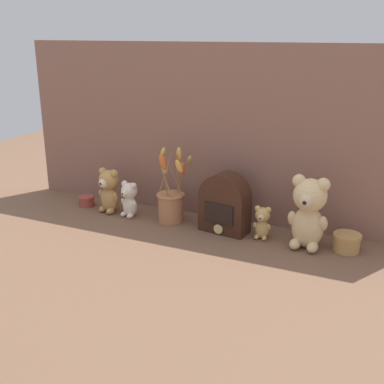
% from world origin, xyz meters
% --- Properties ---
extents(ground_plane, '(4.00, 4.00, 0.00)m').
position_xyz_m(ground_plane, '(0.00, 0.00, 0.00)').
color(ground_plane, brown).
extents(backdrop_wall, '(1.77, 0.02, 0.74)m').
position_xyz_m(backdrop_wall, '(0.00, 0.17, 0.37)').
color(backdrop_wall, '#845B4C').
rests_on(backdrop_wall, ground).
extents(teddy_bear_large, '(0.15, 0.14, 0.28)m').
position_xyz_m(teddy_bear_large, '(0.48, 0.00, 0.15)').
color(teddy_bear_large, '#DBBC84').
rests_on(teddy_bear_large, ground).
extents(teddy_bear_medium, '(0.11, 0.10, 0.20)m').
position_xyz_m(teddy_bear_medium, '(-0.41, 0.02, 0.11)').
color(teddy_bear_medium, tan).
rests_on(teddy_bear_medium, ground).
extents(teddy_bear_small, '(0.09, 0.08, 0.16)m').
position_xyz_m(teddy_bear_small, '(-0.30, 0.00, 0.08)').
color(teddy_bear_small, beige).
rests_on(teddy_bear_small, ground).
extents(teddy_bear_tiny, '(0.07, 0.07, 0.13)m').
position_xyz_m(teddy_bear_tiny, '(0.31, 0.01, 0.07)').
color(teddy_bear_tiny, tan).
rests_on(teddy_bear_tiny, ground).
extents(flower_vase, '(0.17, 0.17, 0.33)m').
position_xyz_m(flower_vase, '(-0.10, 0.03, 0.09)').
color(flower_vase, '#AD7047').
rests_on(flower_vase, ground).
extents(vintage_radio, '(0.21, 0.12, 0.25)m').
position_xyz_m(vintage_radio, '(0.15, 0.02, 0.12)').
color(vintage_radio, '#381E14').
rests_on(vintage_radio, ground).
extents(decorative_tin_tall, '(0.07, 0.07, 0.05)m').
position_xyz_m(decorative_tin_tall, '(-0.55, 0.04, 0.02)').
color(decorative_tin_tall, '#993D33').
rests_on(decorative_tin_tall, ground).
extents(decorative_tin_short, '(0.10, 0.10, 0.07)m').
position_xyz_m(decorative_tin_short, '(0.63, 0.03, 0.03)').
color(decorative_tin_short, tan).
rests_on(decorative_tin_short, ground).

